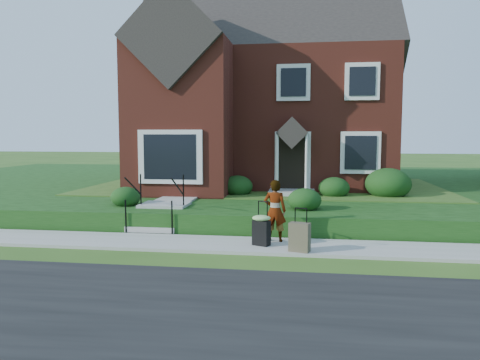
% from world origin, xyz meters
% --- Properties ---
extents(ground, '(120.00, 120.00, 0.00)m').
position_xyz_m(ground, '(0.00, 0.00, 0.00)').
color(ground, '#2D5119').
rests_on(ground, ground).
extents(street, '(60.00, 6.00, 0.01)m').
position_xyz_m(street, '(0.00, -5.00, 0.01)').
color(street, black).
rests_on(street, ground).
extents(sidewalk, '(60.00, 1.60, 0.08)m').
position_xyz_m(sidewalk, '(0.00, 0.00, 0.04)').
color(sidewalk, '#9E9B93').
rests_on(sidewalk, ground).
extents(terrace, '(44.00, 20.00, 0.60)m').
position_xyz_m(terrace, '(4.00, 10.90, 0.30)').
color(terrace, '#14370F').
rests_on(terrace, ground).
extents(walkway, '(1.20, 6.00, 0.06)m').
position_xyz_m(walkway, '(-2.50, 5.00, 0.63)').
color(walkway, '#9E9B93').
rests_on(walkway, terrace).
extents(main_house, '(10.40, 10.20, 9.40)m').
position_xyz_m(main_house, '(-0.21, 9.61, 5.26)').
color(main_house, maroon).
rests_on(main_house, terrace).
extents(front_steps, '(1.40, 2.02, 1.50)m').
position_xyz_m(front_steps, '(-2.50, 1.84, 0.47)').
color(front_steps, '#9E9B93').
rests_on(front_steps, ground).
extents(foundation_shrubs, '(10.18, 4.57, 1.11)m').
position_xyz_m(foundation_shrubs, '(0.20, 5.05, 1.09)').
color(foundation_shrubs, '#0F3411').
rests_on(foundation_shrubs, terrace).
extents(woman, '(0.59, 0.41, 1.55)m').
position_xyz_m(woman, '(0.94, 0.38, 0.85)').
color(woman, '#999999').
rests_on(woman, sidewalk).
extents(suitcase_black, '(0.55, 0.51, 1.07)m').
position_xyz_m(suitcase_black, '(0.65, -0.11, 0.50)').
color(suitcase_black, black).
rests_on(suitcase_black, sidewalk).
extents(suitcase_olive, '(0.52, 0.38, 1.00)m').
position_xyz_m(suitcase_olive, '(1.57, -0.59, 0.41)').
color(suitcase_olive, brown).
rests_on(suitcase_olive, sidewalk).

